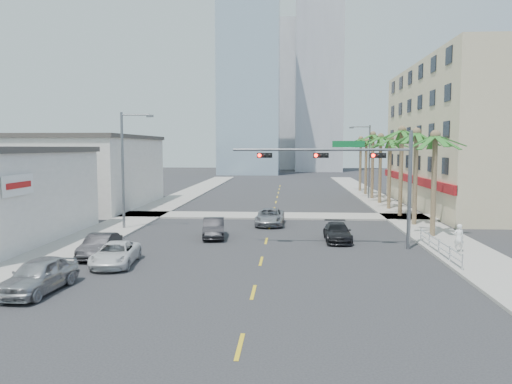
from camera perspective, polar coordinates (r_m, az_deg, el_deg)
ground at (r=24.27m, az=0.04°, el=-10.05°), size 260.00×260.00×0.00m
sidewalk_right at (r=45.05m, az=17.25°, el=-3.10°), size 4.00×120.00×0.15m
sidewalk_left at (r=45.87m, az=-13.39°, el=-2.86°), size 4.00×120.00×0.15m
sidewalk_cross at (r=45.83m, az=1.88°, el=-2.73°), size 80.00×4.00×0.15m
building_right at (r=57.15m, az=24.95°, el=5.82°), size 15.25×28.00×15.00m
building_left_far at (r=55.58m, az=-18.42°, el=2.05°), size 11.00×18.00×7.20m
tower_far_left at (r=120.05m, az=-0.77°, el=13.61°), size 14.00×14.00×48.00m
tower_far_right at (r=135.65m, az=7.20°, el=15.16°), size 12.00×12.00×60.00m
tower_far_center at (r=149.15m, az=2.13°, el=10.79°), size 16.00×16.00×42.00m
traffic_signal_mast at (r=31.63m, az=11.55°, el=2.69°), size 11.12×0.54×7.20m
palm_tree_0 at (r=36.77m, az=19.82°, el=5.97°), size 4.80×4.80×7.80m
palm_tree_1 at (r=41.80m, az=17.87°, el=6.37°), size 4.80×4.80×8.16m
palm_tree_2 at (r=46.87m, az=16.34°, el=6.68°), size 4.80×4.80×8.52m
palm_tree_3 at (r=51.95m, az=15.09°, el=5.78°), size 4.80×4.80×7.80m
palm_tree_4 at (r=57.07m, az=14.08°, el=6.08°), size 4.80×4.80×8.16m
palm_tree_5 at (r=62.20m, az=13.23°, el=6.33°), size 4.80×4.80×8.52m
palm_tree_6 at (r=67.32m, az=12.50°, el=5.65°), size 4.80×4.80×7.80m
palm_tree_7 at (r=72.47m, az=11.89°, el=5.90°), size 4.80×4.80×8.16m
streetlight_left at (r=39.44m, az=-14.72°, el=3.09°), size 2.55×0.25×9.00m
streetlight_right at (r=62.10m, az=12.63°, el=3.83°), size 2.55×0.25×9.00m
guardrail at (r=31.16m, az=20.18°, el=-5.69°), size 0.08×8.08×1.00m
car_parked_near at (r=24.13m, az=-23.57°, el=-8.71°), size 2.17×4.61×1.52m
car_parked_mid at (r=30.43m, az=-17.42°, el=-5.87°), size 1.47×4.07×1.34m
car_parked_far at (r=28.16m, az=-15.76°, el=-6.83°), size 2.42×4.57×1.22m
car_lane_left at (r=35.28m, az=-4.86°, el=-4.12°), size 2.01×4.33×1.38m
car_lane_center at (r=40.81m, az=1.60°, el=-2.86°), size 2.33×4.88×1.34m
car_lane_right at (r=34.27m, az=9.29°, el=-4.56°), size 1.75×4.28×1.24m
pedestrian at (r=32.07m, az=22.15°, el=-4.88°), size 0.62×0.42×1.67m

